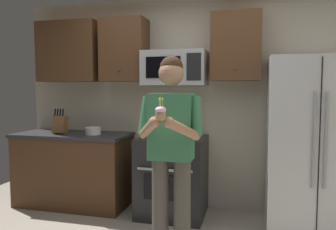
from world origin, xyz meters
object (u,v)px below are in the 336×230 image
at_px(oven_range, 172,176).
at_px(bowl_large_white, 93,131).
at_px(knife_block, 60,124).
at_px(cupcake, 161,113).
at_px(person, 171,144).
at_px(microwave, 175,68).
at_px(refrigerator, 312,145).

height_order(oven_range, bowl_large_white, bowl_large_white).
distance_m(knife_block, cupcake, 2.06).
height_order(bowl_large_white, person, person).
bearing_deg(person, cupcake, -90.00).
distance_m(oven_range, bowl_large_white, 1.12).
xyz_separation_m(microwave, refrigerator, (1.50, -0.16, -0.82)).
bearing_deg(refrigerator, knife_block, 179.81).
bearing_deg(oven_range, knife_block, -178.83).
xyz_separation_m(person, cupcake, (-0.00, -0.33, 0.30)).
relative_size(microwave, cupcake, 4.26).
relative_size(refrigerator, person, 1.02).
distance_m(knife_block, bowl_large_white, 0.45).
xyz_separation_m(refrigerator, knife_block, (-2.94, 0.01, 0.13)).
bearing_deg(oven_range, refrigerator, -1.50).
relative_size(microwave, refrigerator, 0.41).
distance_m(oven_range, cupcake, 1.51).
height_order(refrigerator, knife_block, refrigerator).
bearing_deg(refrigerator, bowl_large_white, 179.52).
height_order(oven_range, cupcake, cupcake).
xyz_separation_m(knife_block, person, (1.65, -0.88, -0.04)).
bearing_deg(refrigerator, person, -145.96).
xyz_separation_m(microwave, person, (0.21, -1.03, -0.72)).
bearing_deg(knife_block, person, -28.16).
relative_size(microwave, person, 0.42).
height_order(microwave, person, microwave).
xyz_separation_m(refrigerator, bowl_large_white, (-2.50, 0.02, 0.07)).
bearing_deg(person, microwave, 101.35).
bearing_deg(bowl_large_white, microwave, 7.85).
relative_size(oven_range, microwave, 1.26).
distance_m(microwave, person, 1.28).
relative_size(oven_range, refrigerator, 0.52).
bearing_deg(oven_range, microwave, 89.98).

